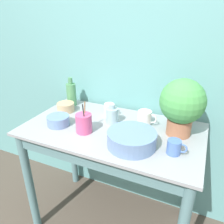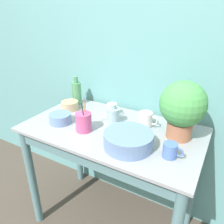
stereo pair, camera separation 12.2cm
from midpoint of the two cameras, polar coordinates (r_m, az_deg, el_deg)
wall_back at (r=1.70m, az=3.42°, el=10.75°), size 6.00×0.05×2.40m
counter_table at (r=1.56m, az=-2.65°, el=-10.96°), size 1.19×0.68×0.90m
potted_plant at (r=1.36m, az=15.43°, el=1.95°), size 0.27×0.27×0.36m
bowl_wash_large at (r=1.27m, az=2.42°, el=-7.11°), size 0.29×0.29×0.09m
bottle_tall at (r=1.84m, az=-12.46°, el=4.61°), size 0.08×0.08×0.23m
bottle_short at (r=1.52m, az=-2.28°, el=-0.89°), size 0.09×0.09×0.14m
mug_blue at (r=1.24m, az=13.27°, el=-9.00°), size 0.11×0.08×0.08m
mug_white at (r=1.50m, az=6.28°, el=-1.62°), size 0.13×0.09×0.10m
mug_cream at (r=1.65m, az=-2.76°, el=0.76°), size 0.11×0.08×0.08m
bowl_small_blue at (r=1.56m, az=-16.05°, el=-2.20°), size 0.15×0.15×0.07m
bowl_small_tan at (r=1.75m, az=-13.96°, el=1.22°), size 0.13×0.13×0.07m
utensil_cup at (r=1.42m, az=-9.81°, el=-2.94°), size 0.10×0.10×0.21m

